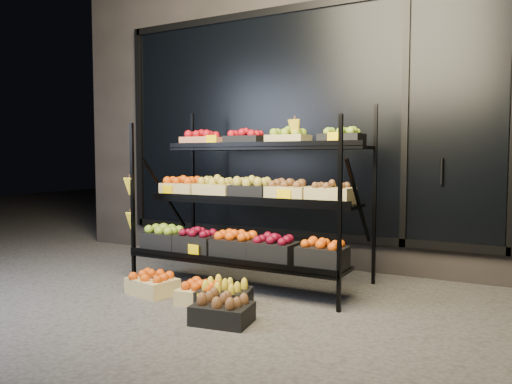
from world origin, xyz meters
The scene contains 8 objects.
ground centered at (0.00, 0.00, 0.00)m, with size 24.00×24.00×0.00m, color #514F4C.
building centered at (0.00, 2.59, 1.75)m, with size 6.00×2.08×3.50m.
display_rack centered at (-0.01, 0.60, 0.79)m, with size 2.18×1.02×1.66m.
tag_floor_b centered at (0.18, -0.40, 0.06)m, with size 0.13×0.01×0.12m, color #F6C900.
floor_crate_left centered at (-0.55, -0.11, 0.10)m, with size 0.46×0.37×0.20m.
floor_crate_midleft centered at (0.19, -0.12, 0.10)m, with size 0.48×0.40×0.21m.
floor_crate_midright centered at (-0.03, -0.14, 0.09)m, with size 0.39×0.31×0.19m.
floor_crate_right centered at (0.38, -0.46, 0.10)m, with size 0.44×0.35×0.20m.
Camera 1 is at (2.25, -3.39, 1.18)m, focal length 35.00 mm.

